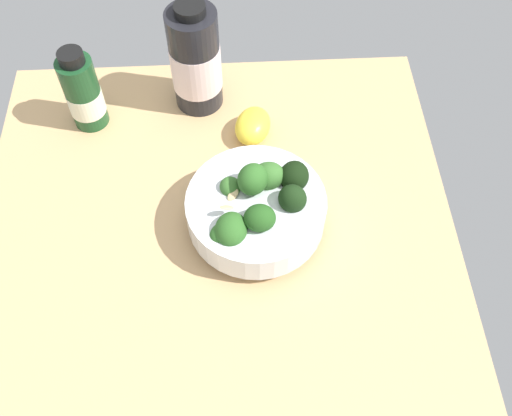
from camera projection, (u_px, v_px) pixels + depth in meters
The scene contains 5 objects.
ground_plane at pixel (218, 238), 78.22cm from camera, with size 62.62×62.62×4.21cm, color tan.
bowl_of_broccoli at pixel (257, 207), 73.52cm from camera, with size 17.68×17.68×10.28cm.
lemon_wedge at pixel (253, 126), 83.75cm from camera, with size 6.75×4.97×3.95cm, color yellow.
bottle_tall at pixel (196, 61), 82.76cm from camera, with size 7.27×7.27×17.23cm.
bottle_short at pixel (83, 93), 82.28cm from camera, with size 5.14×5.14×13.06cm.
Camera 1 is at (3.10, -39.77, 65.49)cm, focal length 40.95 mm.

